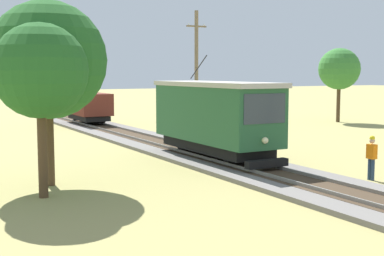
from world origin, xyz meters
TOP-DOWN VIEW (x-y plane):
  - red_tram at (0.00, 19.58)m, footprint 2.60×8.54m
  - freight_car at (0.00, 39.21)m, footprint 2.40×5.20m
  - utility_pole_mid at (3.30, 27.34)m, footprint 1.40×0.27m
  - track_worker at (3.05, 12.61)m, footprint 0.25×0.39m
  - tree_left_near at (-8.38, 17.71)m, footprint 4.40×4.40m
  - tree_right_near at (-9.08, 15.85)m, footprint 3.22×3.22m
  - tree_left_far at (19.97, 32.07)m, footprint 3.55×3.55m

SIDE VIEW (x-z plane):
  - track_worker at x=3.05m, z-range 0.09..1.88m
  - freight_car at x=0.00m, z-range 0.40..2.71m
  - red_tram at x=0.00m, z-range -0.20..4.59m
  - utility_pole_mid at x=3.30m, z-range 0.10..8.22m
  - tree_right_near at x=-9.08m, z-range 1.33..7.26m
  - tree_left_far at x=19.97m, z-range 1.38..7.74m
  - tree_left_near at x=-8.38m, z-range 1.25..8.17m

